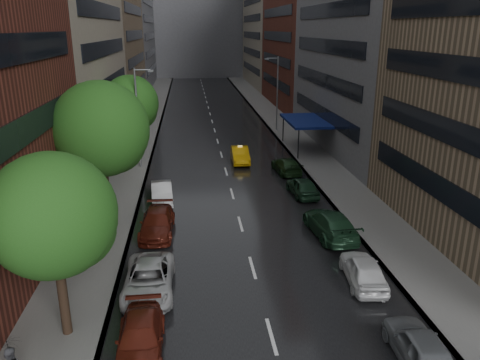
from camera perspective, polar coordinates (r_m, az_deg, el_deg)
The scene contains 15 objects.
road at distance 63.86m, azimuth -3.32°, elevation 6.80°, with size 14.00×140.00×0.01m, color black.
sidewalk_left at distance 64.04m, azimuth -11.44°, elevation 6.57°, with size 4.00×140.00×0.15m, color gray.
sidewalk_right at distance 64.92m, azimuth 4.69°, elevation 7.02°, with size 4.00×140.00×0.15m, color gray.
buildings_left at distance 72.40m, azimuth -16.71°, elevation 20.16°, with size 8.00×108.00×38.00m.
buildings_right at distance 71.64m, azimuth 8.98°, elevation 19.93°, with size 8.05×109.10×36.00m.
building_far at distance 130.64m, azimuth -5.16°, elevation 19.56°, with size 40.00×14.00×32.00m, color slate.
tree_near at distance 19.67m, azimuth -21.92°, elevation -4.06°, with size 5.04×5.04×8.03m.
tree_mid at distance 30.19m, azimuth -16.60°, elevation 5.95°, with size 5.97×5.97×9.51m.
tree_far at distance 45.69m, azimuth -13.19°, elevation 9.10°, with size 5.23×5.23×8.34m.
taxi at distance 45.31m, azimuth 0.00°, elevation 3.10°, with size 1.60×4.59×1.51m, color #DC9D0B.
parked_cars_left at distance 26.67m, azimuth -10.54°, elevation -8.41°, with size 2.40×21.79×1.45m.
parked_cars_right at distance 30.60m, azimuth 10.53°, elevation -4.76°, with size 2.65×30.07×1.59m.
street_lamp_left at distance 43.46m, azimuth -12.29°, elevation 7.63°, with size 1.74×0.22×9.00m.
street_lamp_right at distance 59.06m, azimuth 4.49°, elevation 10.66°, with size 1.74×0.22×9.00m.
awning at distance 49.96m, azimuth 7.99°, elevation 7.14°, with size 4.00×8.00×3.12m.
Camera 1 is at (-3.16, -12.55, 12.47)m, focal length 35.00 mm.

